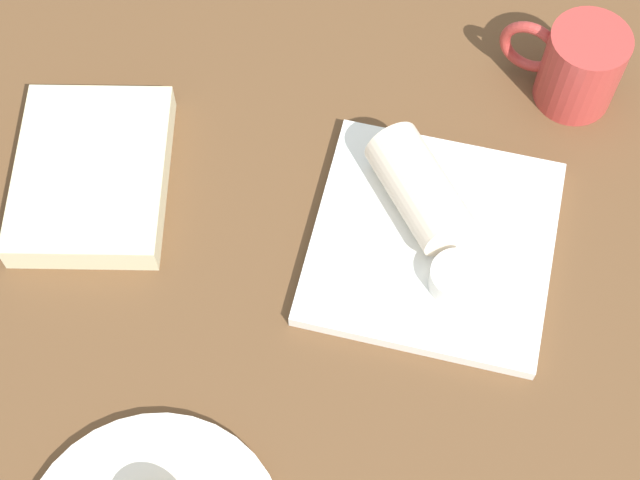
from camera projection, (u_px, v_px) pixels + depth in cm
name	position (u px, v px, depth cm)	size (l,w,h in cm)	color
dining_table	(288.00, 381.00, 94.22)	(110.00, 90.00, 4.00)	brown
square_plate	(432.00, 242.00, 98.21)	(24.08, 24.08, 1.60)	white
sauce_cup	(456.00, 278.00, 93.88)	(5.33, 5.33, 2.63)	silver
breakfast_wrap	(420.00, 188.00, 96.78)	(5.95, 5.95, 12.61)	beige
book_stack	(92.00, 174.00, 100.93)	(21.01, 16.21, 3.38)	beige
coffee_mug	(578.00, 65.00, 103.49)	(8.84, 13.08, 9.75)	#B23833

